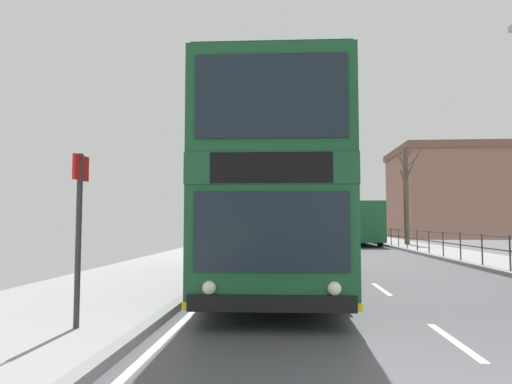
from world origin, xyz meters
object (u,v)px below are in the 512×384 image
(background_building_00, at_px, (447,193))
(bare_tree_far_01, at_px, (406,192))
(bus_stop_sign_near, at_px, (79,219))
(background_bus_far_lane, at_px, (355,222))
(double_decker_bus_main, at_px, (274,196))

(background_building_00, bearing_deg, bare_tree_far_01, -116.36)
(background_building_00, bearing_deg, bus_stop_sign_near, -114.83)
(background_bus_far_lane, relative_size, bus_stop_sign_near, 4.07)
(double_decker_bus_main, distance_m, background_bus_far_lane, 22.83)
(double_decker_bus_main, height_order, bus_stop_sign_near, double_decker_bus_main)
(background_bus_far_lane, xyz_separation_m, bare_tree_far_01, (3.00, -2.93, 1.98))
(background_bus_far_lane, bearing_deg, double_decker_bus_main, -103.42)
(double_decker_bus_main, distance_m, background_building_00, 40.25)
(background_bus_far_lane, distance_m, background_building_00, 18.62)
(bare_tree_far_01, relative_size, background_building_00, 0.59)
(double_decker_bus_main, relative_size, background_bus_far_lane, 1.06)
(bus_stop_sign_near, height_order, background_building_00, background_building_00)
(background_building_00, bearing_deg, double_decker_bus_main, -114.76)
(bare_tree_far_01, bearing_deg, background_bus_far_lane, 135.67)
(bus_stop_sign_near, bearing_deg, background_bus_far_lane, 74.09)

